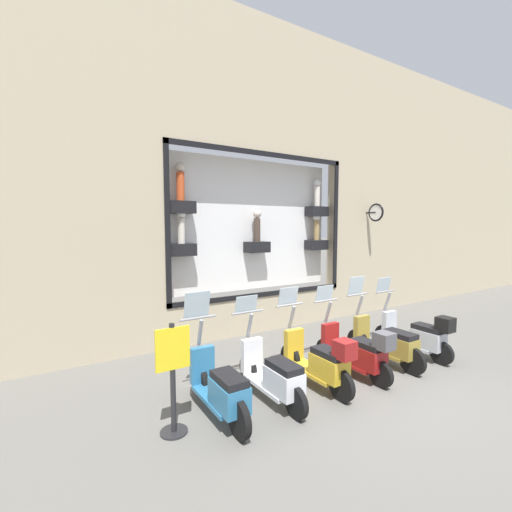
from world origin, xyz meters
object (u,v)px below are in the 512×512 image
at_px(scooter_yellow_3, 320,361).
at_px(scooter_white_4, 273,375).
at_px(scooter_silver_0, 418,335).
at_px(scooter_olive_1, 387,343).
at_px(scooter_teal_5, 220,388).
at_px(shop_sign_post, 173,376).
at_px(scooter_red_2, 358,352).

bearing_deg(scooter_yellow_3, scooter_white_4, 86.41).
relative_size(scooter_silver_0, scooter_olive_1, 0.99).
height_order(scooter_teal_5, shop_sign_post, scooter_teal_5).
bearing_deg(shop_sign_post, scooter_white_4, -90.13).
relative_size(scooter_silver_0, scooter_white_4, 1.00).
xyz_separation_m(scooter_yellow_3, scooter_white_4, (0.06, 0.90, -0.06)).
bearing_deg(scooter_red_2, scooter_yellow_3, 89.46).
bearing_deg(scooter_olive_1, shop_sign_post, 90.05).
xyz_separation_m(scooter_silver_0, scooter_olive_1, (0.07, 0.90, -0.02)).
distance_m(scooter_yellow_3, shop_sign_post, 2.49).
relative_size(scooter_red_2, scooter_yellow_3, 0.99).
bearing_deg(scooter_red_2, scooter_silver_0, -89.94).
height_order(scooter_yellow_3, scooter_white_4, scooter_yellow_3).
height_order(scooter_silver_0, scooter_red_2, scooter_silver_0).
height_order(scooter_red_2, scooter_yellow_3, scooter_yellow_3).
distance_m(scooter_silver_0, scooter_olive_1, 0.90).
xyz_separation_m(scooter_olive_1, shop_sign_post, (-0.00, 4.28, 0.34)).
distance_m(scooter_silver_0, scooter_red_2, 1.80).
bearing_deg(scooter_silver_0, scooter_yellow_3, 89.86).
distance_m(scooter_red_2, scooter_teal_5, 2.71).
xyz_separation_m(scooter_olive_1, scooter_white_4, (-0.01, 2.71, -0.02)).
distance_m(scooter_yellow_3, scooter_white_4, 0.91).
height_order(scooter_red_2, scooter_teal_5, scooter_teal_5).
bearing_deg(shop_sign_post, scooter_yellow_3, -91.39).
bearing_deg(scooter_silver_0, scooter_white_4, 89.00).
bearing_deg(scooter_white_4, scooter_yellow_3, -93.59).
relative_size(scooter_red_2, scooter_white_4, 1.00).
relative_size(scooter_yellow_3, scooter_white_4, 1.00).
bearing_deg(scooter_white_4, shop_sign_post, 89.87).
xyz_separation_m(scooter_olive_1, scooter_teal_5, (0.00, 3.61, 0.00)).
bearing_deg(scooter_olive_1, scooter_yellow_3, 92.03).
relative_size(scooter_olive_1, scooter_white_4, 1.01).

